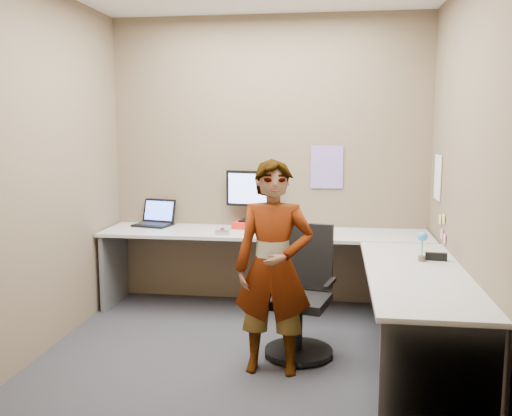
# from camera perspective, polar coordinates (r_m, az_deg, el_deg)

# --- Properties ---
(ground) EXTENTS (3.00, 3.00, 0.00)m
(ground) POSITION_cam_1_polar(r_m,az_deg,el_deg) (4.45, -0.82, -13.96)
(ground) COLOR #252429
(ground) RESTS_ON ground
(wall_back) EXTENTS (3.00, 0.00, 3.00)m
(wall_back) POSITION_cam_1_polar(r_m,az_deg,el_deg) (5.42, 1.27, 4.71)
(wall_back) COLOR brown
(wall_back) RESTS_ON ground
(wall_right) EXTENTS (0.00, 2.70, 2.70)m
(wall_right) POSITION_cam_1_polar(r_m,az_deg,el_deg) (4.18, 19.96, 3.19)
(wall_right) COLOR brown
(wall_right) RESTS_ON ground
(wall_left) EXTENTS (0.00, 2.70, 2.70)m
(wall_left) POSITION_cam_1_polar(r_m,az_deg,el_deg) (4.61, -19.64, 3.63)
(wall_left) COLOR brown
(wall_left) RESTS_ON ground
(desk) EXTENTS (2.98, 2.58, 0.73)m
(desk) POSITION_cam_1_polar(r_m,az_deg,el_deg) (4.60, 5.33, -5.57)
(desk) COLOR #B5B5B5
(desk) RESTS_ON ground
(paper_ream) EXTENTS (0.35, 0.29, 0.06)m
(paper_ream) POSITION_cam_1_polar(r_m,az_deg,el_deg) (5.34, -0.46, -1.70)
(paper_ream) COLOR red
(paper_ream) RESTS_ON desk
(monitor) EXTENTS (0.50, 0.19, 0.47)m
(monitor) POSITION_cam_1_polar(r_m,az_deg,el_deg) (5.32, -0.44, 1.64)
(monitor) COLOR black
(monitor) RESTS_ON paper_ream
(laptop) EXTENTS (0.40, 0.35, 0.24)m
(laptop) POSITION_cam_1_polar(r_m,az_deg,el_deg) (5.59, -10.00, -1.06)
(laptop) COLOR black
(laptop) RESTS_ON desk
(trackball_mouse) EXTENTS (0.12, 0.08, 0.07)m
(trackball_mouse) POSITION_cam_1_polar(r_m,az_deg,el_deg) (5.03, -3.35, -2.41)
(trackball_mouse) COLOR #B7B7BC
(trackball_mouse) RESTS_ON desk
(origami) EXTENTS (0.10, 0.10, 0.06)m
(origami) POSITION_cam_1_polar(r_m,az_deg,el_deg) (5.10, 2.93, -2.20)
(origami) COLOR white
(origami) RESTS_ON desk
(stapler) EXTENTS (0.15, 0.06, 0.05)m
(stapler) POSITION_cam_1_polar(r_m,az_deg,el_deg) (4.27, 17.56, -4.66)
(stapler) COLOR black
(stapler) RESTS_ON desk
(flower) EXTENTS (0.07, 0.07, 0.22)m
(flower) POSITION_cam_1_polar(r_m,az_deg,el_deg) (4.19, 16.31, -3.22)
(flower) COLOR brown
(flower) RESTS_ON desk
(calendar_purple) EXTENTS (0.30, 0.01, 0.40)m
(calendar_purple) POSITION_cam_1_polar(r_m,az_deg,el_deg) (5.38, 7.10, 4.08)
(calendar_purple) COLOR #846BB7
(calendar_purple) RESTS_ON wall_back
(calendar_white) EXTENTS (0.01, 0.28, 0.38)m
(calendar_white) POSITION_cam_1_polar(r_m,az_deg,el_deg) (5.07, 17.71, 2.95)
(calendar_white) COLOR white
(calendar_white) RESTS_ON wall_right
(sticky_note_a) EXTENTS (0.01, 0.07, 0.07)m
(sticky_note_a) POSITION_cam_1_polar(r_m,az_deg,el_deg) (4.76, 18.26, -1.03)
(sticky_note_a) COLOR #F2E059
(sticky_note_a) RESTS_ON wall_right
(sticky_note_b) EXTENTS (0.01, 0.07, 0.07)m
(sticky_note_b) POSITION_cam_1_polar(r_m,az_deg,el_deg) (4.83, 18.08, -2.46)
(sticky_note_b) COLOR pink
(sticky_note_b) RESTS_ON wall_right
(sticky_note_c) EXTENTS (0.01, 0.07, 0.07)m
(sticky_note_c) POSITION_cam_1_polar(r_m,az_deg,el_deg) (4.72, 18.32, -2.97)
(sticky_note_c) COLOR pink
(sticky_note_c) RESTS_ON wall_right
(sticky_note_d) EXTENTS (0.01, 0.07, 0.07)m
(sticky_note_d) POSITION_cam_1_polar(r_m,az_deg,el_deg) (4.91, 17.93, -1.10)
(sticky_note_d) COLOR #F2E059
(sticky_note_d) RESTS_ON wall_right
(office_chair) EXTENTS (0.53, 0.51, 0.94)m
(office_chair) POSITION_cam_1_polar(r_m,az_deg,el_deg) (4.27, 4.55, -9.46)
(office_chair) COLOR black
(office_chair) RESTS_ON ground
(person) EXTENTS (0.53, 0.35, 1.46)m
(person) POSITION_cam_1_polar(r_m,az_deg,el_deg) (3.87, 1.77, -5.98)
(person) COLOR #999399
(person) RESTS_ON ground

